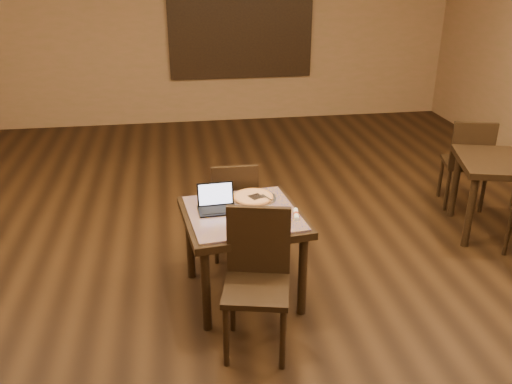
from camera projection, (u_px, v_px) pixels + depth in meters
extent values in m
plane|color=black|center=(259.00, 278.00, 4.79)|extent=(10.00, 10.00, 0.00)
cube|color=#986C4D|center=(210.00, 30.00, 8.71)|extent=(8.00, 0.02, 3.00)
cube|color=#295A99|center=(241.00, 27.00, 8.73)|extent=(2.20, 0.04, 1.50)
cube|color=black|center=(241.00, 27.00, 8.71)|extent=(2.34, 0.02, 1.64)
cylinder|color=black|center=(206.00, 289.00, 4.01)|extent=(0.07, 0.07, 0.71)
cylinder|color=black|center=(190.00, 241.00, 4.68)|extent=(0.07, 0.07, 0.71)
cylinder|color=black|center=(303.00, 275.00, 4.20)|extent=(0.07, 0.07, 0.71)
cylinder|color=black|center=(274.00, 230.00, 4.87)|extent=(0.07, 0.07, 0.71)
cube|color=black|center=(243.00, 217.00, 4.29)|extent=(1.02, 1.02, 0.06)
cube|color=#161A93|center=(243.00, 213.00, 4.28)|extent=(0.93, 0.93, 0.02)
cylinder|color=black|center=(226.00, 337.00, 3.69)|extent=(0.04, 0.04, 0.48)
cylinder|color=black|center=(233.00, 303.00, 4.04)|extent=(0.04, 0.04, 0.48)
cylinder|color=black|center=(283.00, 340.00, 3.66)|extent=(0.04, 0.04, 0.48)
cylinder|color=black|center=(284.00, 306.00, 4.01)|extent=(0.04, 0.04, 0.48)
cube|color=black|center=(256.00, 290.00, 3.75)|extent=(0.54, 0.54, 0.04)
cube|color=black|center=(259.00, 240.00, 3.82)|extent=(0.45, 0.15, 0.52)
cylinder|color=black|center=(250.00, 222.00, 5.31)|extent=(0.04, 0.04, 0.44)
cylinder|color=black|center=(255.00, 239.00, 4.99)|extent=(0.04, 0.04, 0.44)
cylinder|color=black|center=(213.00, 224.00, 5.26)|extent=(0.04, 0.04, 0.44)
cylinder|color=black|center=(216.00, 242.00, 4.94)|extent=(0.04, 0.04, 0.44)
cube|color=black|center=(233.00, 209.00, 5.03)|extent=(0.42, 0.42, 0.04)
cube|color=black|center=(235.00, 191.00, 4.75)|extent=(0.41, 0.04, 0.47)
cube|color=black|center=(217.00, 210.00, 4.29)|extent=(0.30, 0.22, 0.01)
cube|color=black|center=(215.00, 194.00, 4.34)|extent=(0.30, 0.06, 0.19)
cube|color=#B2B9E2|center=(215.00, 194.00, 4.33)|extent=(0.27, 0.05, 0.17)
cylinder|color=white|center=(274.00, 220.00, 4.14)|extent=(0.26, 0.26, 0.01)
cylinder|color=silver|center=(253.00, 198.00, 4.51)|extent=(0.39, 0.39, 0.01)
cylinder|color=beige|center=(253.00, 197.00, 4.50)|extent=(0.32, 0.32, 0.02)
torus|color=#CF8242|center=(253.00, 197.00, 4.50)|extent=(0.34, 0.34, 0.02)
cube|color=silver|center=(256.00, 197.00, 4.48)|extent=(0.20, 0.27, 0.01)
cylinder|color=white|center=(296.00, 214.00, 4.20)|extent=(0.06, 0.17, 0.04)
cylinder|color=#AD3715|center=(296.00, 214.00, 4.20)|extent=(0.04, 0.04, 0.04)
cylinder|color=black|center=(470.00, 211.00, 5.18)|extent=(0.07, 0.07, 0.75)
cylinder|color=black|center=(455.00, 184.00, 5.79)|extent=(0.07, 0.07, 0.75)
cube|color=black|center=(504.00, 163.00, 5.29)|extent=(1.05, 1.05, 0.06)
cylinder|color=black|center=(508.00, 232.00, 5.07)|extent=(0.04, 0.04, 0.48)
cylinder|color=black|center=(474.00, 179.00, 6.27)|extent=(0.04, 0.04, 0.48)
cylinder|color=black|center=(483.00, 192.00, 5.93)|extent=(0.04, 0.04, 0.48)
cylinder|color=black|center=(441.00, 178.00, 6.32)|extent=(0.04, 0.04, 0.48)
cylinder|color=black|center=(447.00, 190.00, 5.97)|extent=(0.04, 0.04, 0.48)
cube|color=black|center=(465.00, 163.00, 6.02)|extent=(0.55, 0.55, 0.04)
cube|color=black|center=(473.00, 146.00, 5.72)|extent=(0.44, 0.16, 0.51)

